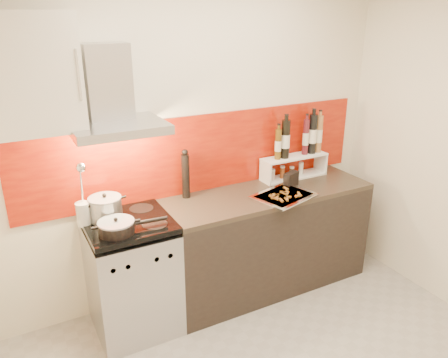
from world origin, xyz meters
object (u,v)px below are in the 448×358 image
counter (266,239)px  stock_pot (106,208)px  range_stove (133,277)px  pepper_mill (186,174)px  baking_tray (284,196)px  saute_pan (118,227)px

counter → stock_pot: 1.44m
counter → range_stove: bearing=-179.8°
range_stove → stock_pot: (-0.13, 0.09, 0.56)m
stock_pot → pepper_mill: bearing=10.2°
baking_tray → counter: bearing=100.9°
stock_pot → pepper_mill: 0.69m
saute_pan → stock_pot: bearing=94.0°
saute_pan → baking_tray: saute_pan is taller
range_stove → baking_tray: (1.23, -0.17, 0.47)m
counter → baking_tray: (0.03, -0.17, 0.47)m
stock_pot → pepper_mill: size_ratio=0.58×
range_stove → counter: 1.20m
pepper_mill → range_stove: bearing=-158.8°
counter → saute_pan: size_ratio=3.80×
saute_pan → baking_tray: (1.34, -0.02, -0.04)m
range_stove → saute_pan: saute_pan is taller
saute_pan → range_stove: bearing=53.5°
baking_tray → stock_pot: bearing=169.3°
stock_pot → baking_tray: (1.36, -0.26, -0.08)m
range_stove → counter: bearing=0.2°
saute_pan → baking_tray: size_ratio=0.88×
range_stove → baking_tray: size_ratio=1.68×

